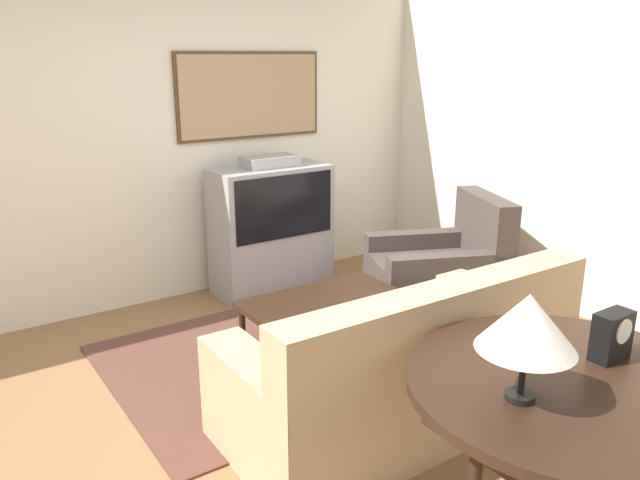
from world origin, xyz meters
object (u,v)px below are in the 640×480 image
object	(u,v)px
console_table	(573,395)
mantel_clock	(612,336)
table_lamp	(528,323)
couch	(403,373)
coffee_table	(319,302)
armchair	(441,272)
tv	(271,228)

from	to	relation	value
console_table	mantel_clock	distance (m)	0.33
mantel_clock	table_lamp	bearing A→B (deg)	179.90
couch	coffee_table	distance (m)	1.02
coffee_table	console_table	xyz separation A→B (m)	(-0.22, -2.07, 0.36)
table_lamp	armchair	bearing A→B (deg)	50.30
tv	console_table	distance (m)	3.33
coffee_table	table_lamp	distance (m)	2.22
console_table	armchair	bearing A→B (deg)	55.40
mantel_clock	armchair	bearing A→B (deg)	60.23
tv	armchair	bearing A→B (deg)	-48.10
couch	console_table	xyz separation A→B (m)	(-0.09, -1.06, 0.41)
armchair	couch	bearing A→B (deg)	-27.84
tv	couch	distance (m)	2.28
couch	console_table	size ratio (longest dim) A/B	1.51
couch	armchair	distance (m)	1.83
console_table	mantel_clock	bearing A→B (deg)	6.78
table_lamp	tv	bearing A→B (deg)	75.65
coffee_table	mantel_clock	distance (m)	2.10
coffee_table	mantel_clock	size ratio (longest dim) A/B	5.27
tv	console_table	bearing A→B (deg)	-99.51
coffee_table	table_lamp	bearing A→B (deg)	-103.88
armchair	table_lamp	bearing A→B (deg)	-16.19
tv	table_lamp	bearing A→B (deg)	-104.35
table_lamp	mantel_clock	bearing A→B (deg)	-0.10
tv	console_table	xyz separation A→B (m)	(-0.55, -3.28, 0.16)
tv	couch	world-z (taller)	tv
couch	armchair	world-z (taller)	couch
console_table	coffee_table	bearing A→B (deg)	83.88
table_lamp	mantel_clock	size ratio (longest dim) A/B	1.99
couch	table_lamp	xyz separation A→B (m)	(-0.37, -1.02, 0.77)
armchair	table_lamp	xyz separation A→B (m)	(-1.80, -2.17, 0.80)
armchair	console_table	distance (m)	2.71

